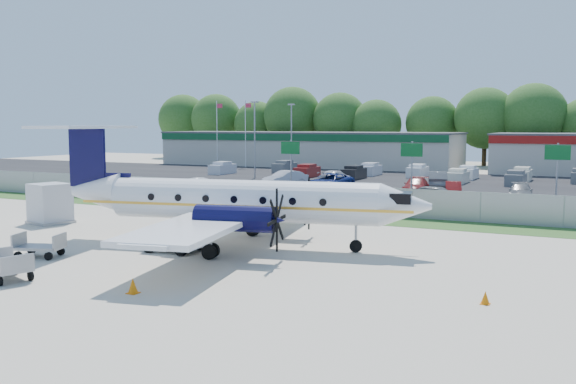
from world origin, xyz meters
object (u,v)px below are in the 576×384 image
at_px(aircraft, 236,200).
at_px(baggage_cart_far, 7,267).
at_px(baggage_cart_near, 39,246).
at_px(service_container, 50,205).
at_px(pushback_tug, 176,238).

height_order(aircraft, baggage_cart_far, aircraft).
relative_size(baggage_cart_near, service_container, 0.88).
bearing_deg(pushback_tug, aircraft, 52.45).
distance_m(pushback_tug, baggage_cart_near, 6.48).
bearing_deg(service_container, pushback_tug, -17.80).
bearing_deg(baggage_cart_near, service_container, 133.78).
bearing_deg(aircraft, service_container, 173.89).
bearing_deg(aircraft, pushback_tug, -127.55).
height_order(baggage_cart_near, baggage_cart_far, baggage_cart_far).
height_order(aircraft, baggage_cart_near, aircraft).
relative_size(aircraft, baggage_cart_near, 8.28).
xyz_separation_m(aircraft, service_container, (-14.86, 1.59, -1.23)).
relative_size(baggage_cart_near, baggage_cart_far, 0.97).
distance_m(baggage_cart_far, service_container, 15.77).
xyz_separation_m(baggage_cart_far, service_container, (-10.18, 12.03, 0.65)).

